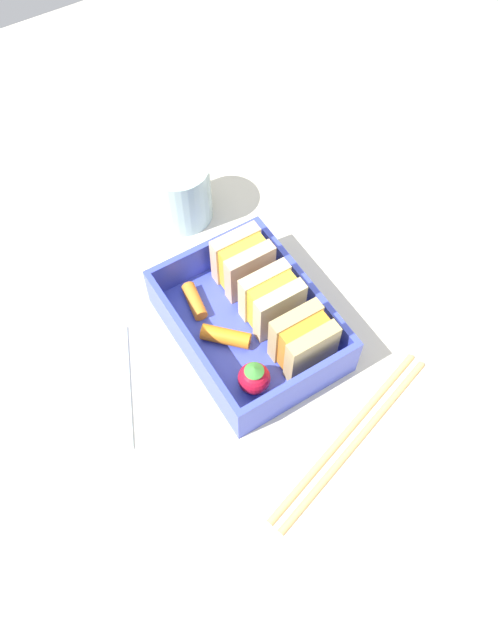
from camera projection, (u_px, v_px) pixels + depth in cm
name	position (u px, v px, depth cm)	size (l,w,h in cm)	color
ground_plane	(249.00, 339.00, 62.13)	(120.00, 120.00, 2.00)	beige
bento_tray	(249.00, 331.00, 60.76)	(17.40, 13.01, 1.20)	blue
bento_rim	(249.00, 318.00, 58.60)	(17.40, 13.01, 3.85)	blue
sandwich_left	(243.00, 263.00, 60.83)	(3.98, 5.05, 5.61)	#E4B58E
sandwich_center_left	(272.00, 301.00, 58.54)	(3.98, 5.05, 5.61)	beige
sandwich_center	(303.00, 342.00, 56.26)	(3.98, 5.05, 5.61)	tan
carrot_stick_far_left	(194.00, 301.00, 61.05)	(1.36, 1.36, 3.89)	orange
carrot_stick_left	(225.00, 336.00, 58.90)	(1.56, 1.56, 4.69)	orange
strawberry_far_left	(254.00, 378.00, 55.71)	(2.98, 2.98, 3.58)	red
chopstick_pair	(351.00, 437.00, 55.41)	(7.75, 20.68, 0.70)	tan
drinking_glass	(180.00, 192.00, 66.24)	(6.60, 6.60, 7.12)	silver
folded_napkin	(83.00, 390.00, 57.92)	(12.68, 8.80, 0.40)	silver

